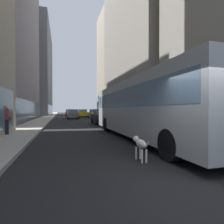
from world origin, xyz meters
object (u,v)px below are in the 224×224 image
at_px(car_grey_wagon, 73,114).
at_px(car_black_suv, 103,117).
at_px(transit_bus, 143,106).
at_px(dalmatian_dog, 140,144).
at_px(pedestrian_with_handbag, 6,119).
at_px(car_silver_sedan, 95,114).
at_px(car_yellow_taxi, 82,113).
at_px(car_red_coupe, 69,113).

distance_m(car_grey_wagon, car_black_suv, 12.44).
height_order(transit_bus, dalmatian_dog, transit_bus).
xyz_separation_m(transit_bus, pedestrian_with_handbag, (-7.35, 2.60, -0.76)).
height_order(car_silver_sedan, car_yellow_taxi, same).
height_order(car_red_coupe, car_silver_sedan, same).
height_order(car_black_suv, car_silver_sedan, same).
distance_m(transit_bus, car_black_suv, 9.81).
relative_size(car_red_coupe, car_black_suv, 1.08).
relative_size(car_silver_sedan, car_yellow_taxi, 0.91).
bearing_deg(car_black_suv, car_silver_sedan, 82.97).
distance_m(car_grey_wagon, car_silver_sedan, 4.07).
relative_size(car_yellow_taxi, dalmatian_dog, 4.57).
bearing_deg(car_grey_wagon, car_black_suv, -78.88).
xyz_separation_m(transit_bus, car_black_suv, (0.00, 9.77, -0.96)).
xyz_separation_m(car_red_coupe, pedestrian_with_handbag, (-4.95, -31.99, 0.19)).
bearing_deg(car_black_suv, transit_bus, -90.00).
xyz_separation_m(transit_bus, car_grey_wagon, (-2.40, 21.98, -0.96)).
distance_m(car_black_suv, pedestrian_with_handbag, 10.27).
bearing_deg(car_silver_sedan, car_red_coupe, 108.65).
bearing_deg(car_red_coupe, car_grey_wagon, -90.00).
xyz_separation_m(transit_bus, car_red_coupe, (-2.40, 34.60, -0.96)).
distance_m(car_yellow_taxi, dalmatian_dog, 32.40).
relative_size(car_black_suv, car_silver_sedan, 0.99).
bearing_deg(pedestrian_with_handbag, car_red_coupe, 81.20).
height_order(car_red_coupe, pedestrian_with_handbag, pedestrian_with_handbag).
bearing_deg(car_silver_sedan, car_grey_wagon, -169.09).
xyz_separation_m(car_grey_wagon, car_black_suv, (2.40, -12.21, 0.00)).
height_order(car_grey_wagon, dalmatian_dog, car_grey_wagon).
xyz_separation_m(car_red_coupe, dalmatian_dog, (0.44, -38.41, -0.31)).
height_order(transit_bus, pedestrian_with_handbag, transit_bus).
xyz_separation_m(car_grey_wagon, pedestrian_with_handbag, (-4.95, -19.37, 0.19)).
bearing_deg(pedestrian_with_handbag, car_yellow_taxi, 74.16).
xyz_separation_m(car_red_coupe, car_yellow_taxi, (2.40, -6.07, 0.00)).
bearing_deg(transit_bus, car_grey_wagon, 96.23).
distance_m(transit_bus, car_yellow_taxi, 28.54).
bearing_deg(car_yellow_taxi, pedestrian_with_handbag, -105.84).
bearing_deg(dalmatian_dog, car_silver_sedan, 82.37).
height_order(car_grey_wagon, car_black_suv, same).
xyz_separation_m(dalmatian_dog, pedestrian_with_handbag, (-5.39, 6.42, 0.50)).
xyz_separation_m(car_grey_wagon, dalmatian_dog, (0.44, -25.79, -0.31)).
bearing_deg(pedestrian_with_handbag, transit_bus, -19.49).
bearing_deg(car_silver_sedan, pedestrian_with_handbag, -113.96).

